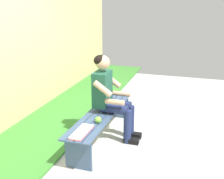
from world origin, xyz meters
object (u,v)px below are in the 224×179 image
bench_near (102,118)px  book_open (82,132)px  apple (98,120)px  person_seated (110,94)px

bench_near → book_open: book_open is taller
bench_near → apple: 0.40m
apple → bench_near: bearing=-168.1°
apple → book_open: (0.32, -0.09, -0.03)m
apple → book_open: size_ratio=0.21×
apple → person_seated: bearing=177.3°
apple → book_open: apple is taller
person_seated → book_open: (0.77, -0.12, -0.24)m
person_seated → apple: (0.45, -0.02, -0.20)m
person_seated → book_open: 0.81m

